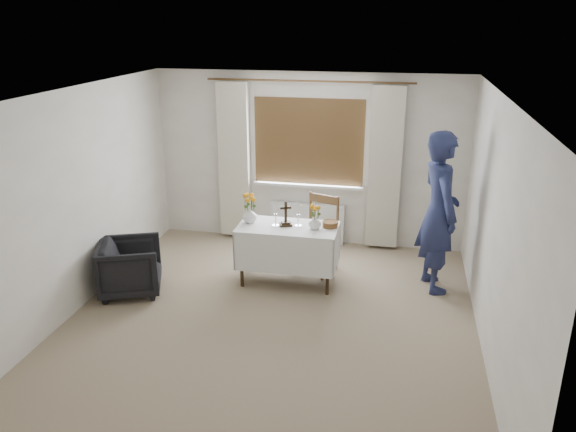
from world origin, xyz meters
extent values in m
plane|color=#9B8D6B|center=(0.00, 0.00, 0.00)|extent=(5.00, 5.00, 0.00)
cube|color=white|center=(-0.01, 1.04, 0.38)|extent=(1.24, 0.64, 0.76)
imported|color=black|center=(-1.84, 0.38, 0.33)|extent=(0.93, 0.92, 0.66)
imported|color=navy|center=(1.80, 1.27, 0.99)|extent=(0.68, 0.84, 1.99)
cube|color=silver|center=(0.00, 2.42, 0.30)|extent=(1.10, 0.10, 0.60)
imported|color=silver|center=(-0.51, 1.07, 0.86)|extent=(0.19, 0.19, 0.20)
imported|color=silver|center=(0.33, 1.01, 0.84)|extent=(0.20, 0.20, 0.17)
cylinder|color=brown|center=(0.51, 1.12, 0.80)|extent=(0.25, 0.25, 0.07)
camera|label=1|loc=(1.31, -5.33, 3.23)|focal=35.00mm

